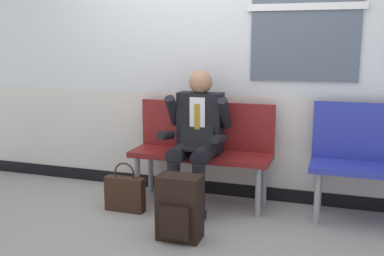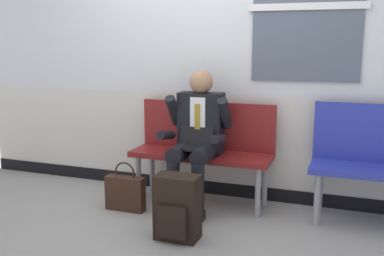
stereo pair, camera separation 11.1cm
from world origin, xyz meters
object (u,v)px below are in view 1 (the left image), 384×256
backpack (179,208)px  handbag (125,193)px  bench_with_person (203,144)px  bench_empty (384,156)px  person_seated (196,137)px

backpack → handbag: backpack is taller
backpack → handbag: 0.77m
bench_with_person → bench_empty: bench_empty is taller
person_seated → backpack: size_ratio=2.47×
bench_with_person → backpack: bearing=-84.6°
bench_with_person → bench_empty: 1.56m
backpack → bench_with_person: bearing=95.4°
person_seated → backpack: 0.79m
person_seated → backpack: bearing=-82.9°
bench_with_person → backpack: size_ratio=2.58×
bench_with_person → person_seated: 0.23m
bench_empty → handbag: size_ratio=2.62×
person_seated → handbag: size_ratio=2.78×
person_seated → bench_empty: bearing=7.5°
bench_with_person → handbag: (-0.58, -0.47, -0.38)m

